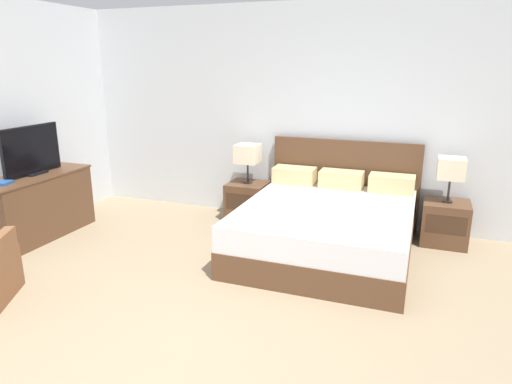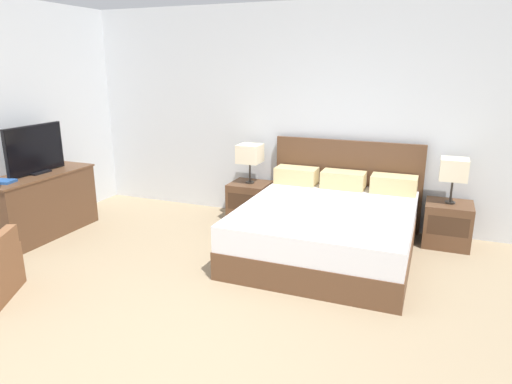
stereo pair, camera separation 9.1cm
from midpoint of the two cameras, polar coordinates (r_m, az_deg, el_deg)
ground_plane at (r=3.35m, az=-12.77°, el=-20.85°), size 10.08×10.08×0.00m
wall_back at (r=5.85m, az=4.91°, el=9.56°), size 7.09×0.06×2.70m
bed at (r=4.97m, az=8.40°, el=-4.18°), size 1.81×2.02×1.08m
nightstand_left at (r=5.95m, az=-1.47°, el=-1.15°), size 0.50×0.46×0.49m
nightstand_right at (r=5.56m, az=22.11°, el=-3.58°), size 0.50×0.46×0.49m
table_lamp_left at (r=5.80m, az=-1.50°, el=4.77°), size 0.29×0.29×0.50m
table_lamp_right at (r=5.40m, az=22.79°, el=2.69°), size 0.29×0.29×0.50m
dresser at (r=5.93m, az=-26.13°, el=-1.46°), size 0.54×1.34×0.75m
tv at (r=5.81m, az=-26.66°, el=4.60°), size 0.18×0.79×0.56m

